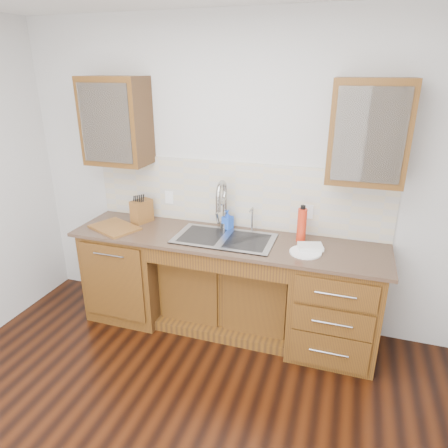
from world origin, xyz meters
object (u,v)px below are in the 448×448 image
(soap_bottle, at_px, (228,220))
(plate, at_px, (305,252))
(water_bottle, at_px, (302,225))
(knife_block, at_px, (142,211))
(cutting_board, at_px, (115,227))

(soap_bottle, bearing_deg, plate, 0.34)
(soap_bottle, bearing_deg, water_bottle, 16.58)
(knife_block, distance_m, cutting_board, 0.29)
(water_bottle, relative_size, cutting_board, 0.67)
(soap_bottle, height_order, water_bottle, water_bottle)
(water_bottle, bearing_deg, soap_bottle, 174.56)
(soap_bottle, distance_m, knife_block, 0.82)
(soap_bottle, xyz_separation_m, knife_block, (-0.82, -0.07, 0.02))
(water_bottle, distance_m, knife_block, 1.48)
(cutting_board, bearing_deg, plate, 0.39)
(knife_block, bearing_deg, plate, 13.00)
(cutting_board, bearing_deg, knife_block, 55.68)
(plate, height_order, knife_block, knife_block)
(plate, relative_size, knife_block, 1.18)
(plate, relative_size, cutting_board, 0.59)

